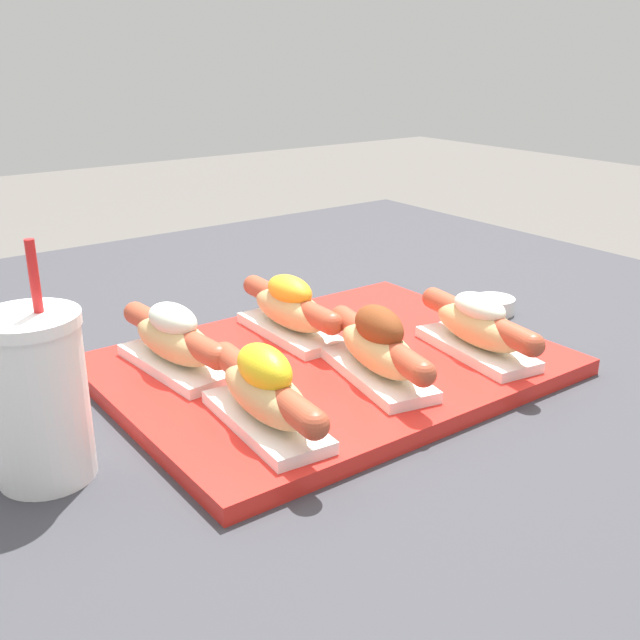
# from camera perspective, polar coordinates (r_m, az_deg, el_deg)

# --- Properties ---
(patio_table) EXTENTS (1.37, 1.19, 0.71)m
(patio_table) POSITION_cam_1_polar(r_m,az_deg,el_deg) (1.14, -1.94, -17.97)
(patio_table) COLOR #333338
(patio_table) RESTS_ON ground_plane
(serving_tray) EXTENTS (0.48, 0.36, 0.02)m
(serving_tray) POSITION_cam_1_polar(r_m,az_deg,el_deg) (0.84, 0.81, -3.50)
(serving_tray) COLOR red
(serving_tray) RESTS_ON patio_table
(hot_dog_0) EXTENTS (0.07, 0.20, 0.08)m
(hot_dog_0) POSITION_cam_1_polar(r_m,az_deg,el_deg) (0.68, -4.21, -5.47)
(hot_dog_0) COLOR white
(hot_dog_0) RESTS_ON serving_tray
(hot_dog_1) EXTENTS (0.09, 0.19, 0.08)m
(hot_dog_1) POSITION_cam_1_polar(r_m,az_deg,el_deg) (0.78, 4.47, -2.11)
(hot_dog_1) COLOR white
(hot_dog_1) RESTS_ON serving_tray
(hot_dog_2) EXTENTS (0.08, 0.20, 0.07)m
(hot_dog_2) POSITION_cam_1_polar(r_m,az_deg,el_deg) (0.86, 11.95, -0.43)
(hot_dog_2) COLOR white
(hot_dog_2) RESTS_ON serving_tray
(hot_dog_3) EXTENTS (0.07, 0.20, 0.07)m
(hot_dog_3) POSITION_cam_1_polar(r_m,az_deg,el_deg) (0.82, -11.06, -1.45)
(hot_dog_3) COLOR white
(hot_dog_3) RESTS_ON serving_tray
(hot_dog_4) EXTENTS (0.06, 0.20, 0.07)m
(hot_dog_4) POSITION_cam_1_polar(r_m,az_deg,el_deg) (0.89, -2.31, 0.90)
(hot_dog_4) COLOR white
(hot_dog_4) RESTS_ON serving_tray
(sauce_bowl) EXTENTS (0.06, 0.06, 0.02)m
(sauce_bowl) POSITION_cam_1_polar(r_m,az_deg,el_deg) (1.06, 13.10, 1.17)
(sauce_bowl) COLOR white
(sauce_bowl) RESTS_ON patio_table
(drink_cup) EXTENTS (0.08, 0.08, 0.21)m
(drink_cup) POSITION_cam_1_polar(r_m,az_deg,el_deg) (0.67, -20.69, -5.53)
(drink_cup) COLOR white
(drink_cup) RESTS_ON patio_table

